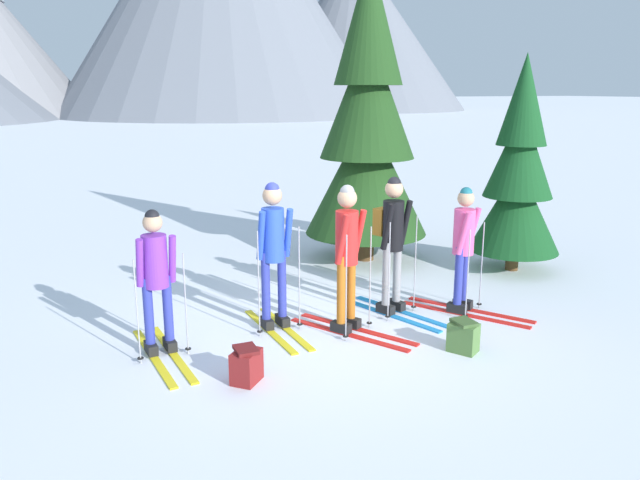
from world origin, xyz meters
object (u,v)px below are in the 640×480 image
at_px(pine_tree_near, 519,175).
at_px(backpack_on_snow_front, 246,365).
at_px(skier_in_black, 392,236).
at_px(skier_in_pink, 464,245).
at_px(backpack_on_snow_beside, 463,336).
at_px(skier_in_purple, 156,277).
at_px(pine_tree_mid, 367,127).
at_px(skier_in_blue, 274,248).
at_px(skier_in_red, 347,251).

bearing_deg(pine_tree_near, backpack_on_snow_front, -157.38).
relative_size(skier_in_black, skier_in_pink, 1.08).
height_order(skier_in_black, backpack_on_snow_beside, skier_in_black).
xyz_separation_m(skier_in_purple, backpack_on_snow_beside, (3.24, -1.33, -0.73)).
bearing_deg(backpack_on_snow_beside, skier_in_purple, 157.64).
height_order(pine_tree_mid, backpack_on_snow_front, pine_tree_mid).
distance_m(skier_in_black, backpack_on_snow_beside, 1.72).
height_order(skier_in_purple, backpack_on_snow_beside, skier_in_purple).
relative_size(skier_in_purple, backpack_on_snow_front, 4.46).
xyz_separation_m(skier_in_purple, backpack_on_snow_front, (0.71, -1.08, -0.73)).
relative_size(skier_in_purple, pine_tree_near, 0.50).
distance_m(skier_in_pink, backpack_on_snow_front, 3.49).
xyz_separation_m(skier_in_pink, backpack_on_snow_front, (-3.29, -0.86, -0.75)).
bearing_deg(skier_in_blue, skier_in_black, -2.71).
height_order(skier_in_blue, backpack_on_snow_front, skier_in_blue).
bearing_deg(skier_in_blue, pine_tree_mid, 43.88).
xyz_separation_m(skier_in_blue, backpack_on_snow_front, (-0.76, -1.30, -0.87)).
xyz_separation_m(skier_in_black, backpack_on_snow_front, (-2.40, -1.22, -0.88)).
relative_size(skier_in_black, backpack_on_snow_front, 4.69).
distance_m(pine_tree_mid, backpack_on_snow_beside, 4.61).
distance_m(skier_in_pink, pine_tree_mid, 3.21).
relative_size(skier_in_blue, skier_in_black, 1.01).
relative_size(skier_in_red, skier_in_pink, 1.08).
relative_size(backpack_on_snow_front, backpack_on_snow_beside, 1.00).
height_order(skier_in_red, pine_tree_mid, pine_tree_mid).
bearing_deg(skier_in_black, skier_in_purple, -177.43).
bearing_deg(skier_in_blue, pine_tree_near, 11.24).
xyz_separation_m(skier_in_black, skier_in_pink, (0.90, -0.36, -0.13)).
xyz_separation_m(skier_in_black, backpack_on_snow_beside, (0.13, -1.47, -0.88)).
relative_size(skier_in_blue, backpack_on_snow_beside, 4.70).
distance_m(skier_in_red, skier_in_black, 0.92).
xyz_separation_m(pine_tree_near, pine_tree_mid, (-1.98, 1.55, 0.73)).
relative_size(skier_in_pink, pine_tree_mid, 0.34).
height_order(skier_in_black, pine_tree_mid, pine_tree_mid).
height_order(skier_in_blue, skier_in_red, skier_in_blue).
xyz_separation_m(skier_in_purple, skier_in_black, (3.10, 0.14, 0.15)).
bearing_deg(skier_in_black, pine_tree_near, 18.69).
bearing_deg(skier_in_purple, backpack_on_snow_beside, -22.36).
height_order(skier_in_black, skier_in_pink, skier_in_black).
xyz_separation_m(skier_in_blue, skier_in_black, (1.64, -0.08, 0.01)).
bearing_deg(skier_in_blue, backpack_on_snow_beside, -41.15).
bearing_deg(skier_in_black, backpack_on_snow_front, -152.93).
height_order(backpack_on_snow_front, backpack_on_snow_beside, same).
distance_m(skier_in_red, skier_in_pink, 1.74).
xyz_separation_m(skier_in_purple, pine_tree_near, (5.99, 1.12, 0.70)).
relative_size(skier_in_red, backpack_on_snow_front, 4.68).
relative_size(skier_in_purple, pine_tree_mid, 0.35).
relative_size(skier_in_black, pine_tree_mid, 0.36).
bearing_deg(skier_in_blue, backpack_on_snow_front, -120.24).
distance_m(skier_in_pink, backpack_on_snow_beside, 1.54).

